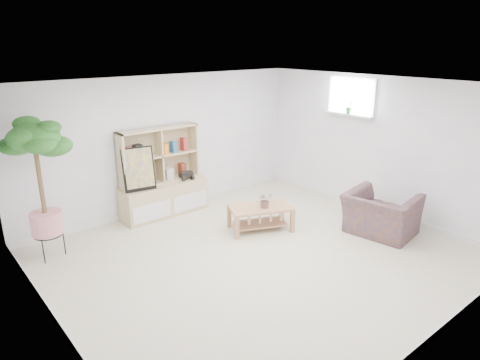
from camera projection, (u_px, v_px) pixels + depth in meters
floor at (259, 256)px, 6.13m from camera, size 5.50×5.00×0.01m
ceiling at (262, 86)px, 5.39m from camera, size 5.50×5.00×0.01m
walls at (260, 176)px, 5.76m from camera, size 5.51×5.01×2.40m
baseboard at (259, 253)px, 6.12m from camera, size 5.50×5.00×0.10m
window at (352, 96)px, 7.61m from camera, size 0.10×0.98×0.68m
window_sill at (348, 115)px, 7.67m from camera, size 0.14×1.00×0.04m
storage_unit at (163, 173)px, 7.39m from camera, size 1.54×0.52×1.54m
poster at (139, 169)px, 6.99m from camera, size 0.54×0.21×0.73m
toy_truck at (187, 175)px, 7.64m from camera, size 0.33×0.26×0.16m
coffee_table at (260, 218)px, 6.94m from camera, size 1.12×0.89×0.40m
table_plant at (265, 200)px, 6.80m from camera, size 0.27×0.24×0.25m
floor_tree at (42, 191)px, 5.81m from camera, size 0.88×0.88×2.00m
armchair at (381, 211)px, 6.74m from camera, size 1.05×1.16×0.77m
sill_plant at (349, 107)px, 7.62m from camera, size 0.14×0.12×0.24m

